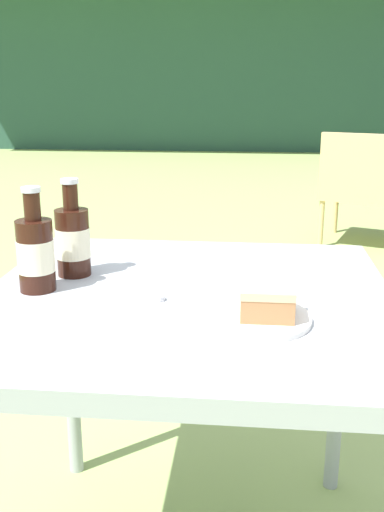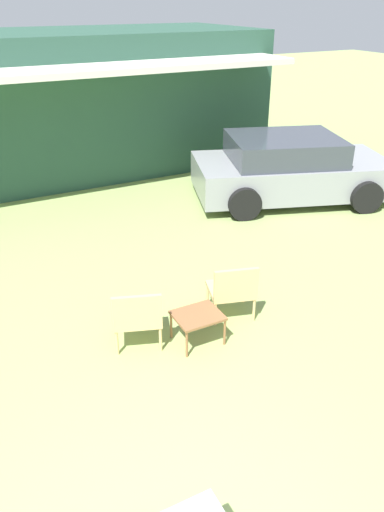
# 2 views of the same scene
# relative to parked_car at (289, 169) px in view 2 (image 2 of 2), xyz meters

# --- Properties ---
(cabin_building) EXTENTS (11.98, 4.96, 3.07)m
(cabin_building) POSITION_rel_parked_car_xyz_m (-4.82, 4.29, 0.91)
(cabin_building) COLOR #284C3D
(cabin_building) RESTS_ON ground_plane
(parked_car) EXTENTS (4.27, 3.04, 1.29)m
(parked_car) POSITION_rel_parked_car_xyz_m (0.00, 0.00, 0.00)
(parked_car) COLOR gray
(parked_car) RESTS_ON ground_plane
(wicker_chair_cushioned) EXTENTS (0.70, 0.67, 0.78)m
(wicker_chair_cushioned) POSITION_rel_parked_car_xyz_m (-4.60, -3.15, -0.20)
(wicker_chair_cushioned) COLOR tan
(wicker_chair_cushioned) RESTS_ON ground_plane
(wicker_chair_plain) EXTENTS (0.69, 0.65, 0.78)m
(wicker_chair_plain) POSITION_rel_parked_car_xyz_m (-3.30, -3.17, -0.20)
(wicker_chair_plain) COLOR tan
(wicker_chair_plain) RESTS_ON ground_plane
(garden_side_table) EXTENTS (0.56, 0.47, 0.38)m
(garden_side_table) POSITION_rel_parked_car_xyz_m (-3.94, -3.42, -0.29)
(garden_side_table) COLOR brown
(garden_side_table) RESTS_ON ground_plane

